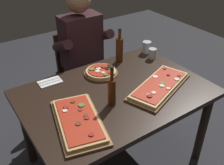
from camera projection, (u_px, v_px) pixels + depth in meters
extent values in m
plane|color=#2D2D33|center=(115.00, 158.00, 2.35)|extent=(6.40, 6.40, 0.00)
cube|color=black|center=(116.00, 93.00, 1.96)|extent=(1.40, 0.96, 0.04)
cylinder|color=black|center=(203.00, 128.00, 2.17)|extent=(0.07, 0.07, 0.70)
cylinder|color=black|center=(27.00, 131.00, 2.14)|extent=(0.07, 0.07, 0.70)
cylinder|color=black|center=(142.00, 85.00, 2.73)|extent=(0.07, 0.07, 0.70)
cube|color=brown|center=(159.00, 87.00, 1.98)|extent=(0.65, 0.45, 0.02)
cube|color=#E5C184|center=(160.00, 85.00, 1.97)|extent=(0.61, 0.40, 0.02)
cube|color=#B72D19|center=(160.00, 84.00, 1.96)|extent=(0.56, 0.36, 0.01)
cylinder|color=maroon|center=(150.00, 96.00, 1.81)|extent=(0.04, 0.04, 0.01)
cylinder|color=beige|center=(154.00, 93.00, 1.85)|extent=(0.03, 0.03, 0.00)
cylinder|color=beige|center=(162.00, 86.00, 1.93)|extent=(0.04, 0.04, 0.01)
cylinder|color=maroon|center=(168.00, 75.00, 2.06)|extent=(0.03, 0.03, 0.01)
cylinder|color=beige|center=(155.00, 77.00, 2.04)|extent=(0.04, 0.04, 0.00)
cylinder|color=maroon|center=(179.00, 76.00, 2.05)|extent=(0.03, 0.03, 0.01)
cylinder|color=beige|center=(149.00, 95.00, 1.82)|extent=(0.03, 0.03, 0.01)
cylinder|color=brown|center=(165.00, 68.00, 2.14)|extent=(0.03, 0.03, 0.01)
cylinder|color=beige|center=(177.00, 79.00, 2.00)|extent=(0.04, 0.04, 0.00)
cylinder|color=beige|center=(168.00, 88.00, 1.89)|extent=(0.03, 0.03, 0.01)
cylinder|color=#4C7F2D|center=(163.00, 83.00, 1.95)|extent=(0.03, 0.03, 0.01)
cube|color=olive|center=(79.00, 122.00, 1.64)|extent=(0.40, 0.58, 0.02)
cube|color=tan|center=(79.00, 120.00, 1.63)|extent=(0.36, 0.54, 0.02)
cube|color=#B72D19|center=(78.00, 118.00, 1.62)|extent=(0.32, 0.49, 0.01)
cylinder|color=maroon|center=(66.00, 108.00, 1.70)|extent=(0.03, 0.03, 0.01)
cylinder|color=beige|center=(65.00, 111.00, 1.68)|extent=(0.03, 0.03, 0.00)
cylinder|color=brown|center=(73.00, 102.00, 1.76)|extent=(0.03, 0.03, 0.01)
cylinder|color=maroon|center=(91.00, 135.00, 1.49)|extent=(0.03, 0.03, 0.01)
cylinder|color=brown|center=(78.00, 123.00, 1.57)|extent=(0.04, 0.04, 0.01)
cylinder|color=maroon|center=(87.00, 118.00, 1.62)|extent=(0.03, 0.03, 0.01)
cylinder|color=brown|center=(65.00, 107.00, 1.71)|extent=(0.02, 0.02, 0.01)
cylinder|color=maroon|center=(80.00, 110.00, 1.69)|extent=(0.03, 0.03, 0.00)
cylinder|color=brown|center=(86.00, 115.00, 1.64)|extent=(0.03, 0.03, 0.01)
cylinder|color=#4C7F2D|center=(81.00, 105.00, 1.73)|extent=(0.04, 0.04, 0.01)
cylinder|color=brown|center=(101.00, 73.00, 2.15)|extent=(0.28, 0.28, 0.02)
cylinder|color=#E5C184|center=(101.00, 71.00, 2.14)|extent=(0.25, 0.25, 0.02)
cylinder|color=#B72D19|center=(101.00, 70.00, 2.13)|extent=(0.22, 0.22, 0.01)
cylinder|color=#4C7F2D|center=(92.00, 69.00, 2.13)|extent=(0.04, 0.04, 0.01)
cylinder|color=brown|center=(109.00, 72.00, 2.09)|extent=(0.03, 0.03, 0.00)
cylinder|color=maroon|center=(104.00, 67.00, 2.17)|extent=(0.04, 0.04, 0.01)
cylinder|color=brown|center=(101.00, 67.00, 2.17)|extent=(0.03, 0.03, 0.01)
cylinder|color=brown|center=(108.00, 69.00, 2.14)|extent=(0.03, 0.03, 0.00)
cylinder|color=brown|center=(93.00, 69.00, 2.13)|extent=(0.04, 0.04, 0.01)
cylinder|color=#4C7F2D|center=(105.00, 75.00, 2.06)|extent=(0.03, 0.03, 0.01)
cylinder|color=#4C7F2D|center=(109.00, 67.00, 2.17)|extent=(0.03, 0.03, 0.01)
cylinder|color=beige|center=(103.00, 72.00, 2.09)|extent=(0.03, 0.03, 0.00)
cylinder|color=beige|center=(98.00, 71.00, 2.11)|extent=(0.04, 0.04, 0.00)
cylinder|color=beige|center=(98.00, 69.00, 2.14)|extent=(0.04, 0.04, 0.00)
cylinder|color=maroon|center=(97.00, 67.00, 2.16)|extent=(0.04, 0.04, 0.01)
cylinder|color=#47230F|center=(112.00, 92.00, 1.76)|extent=(0.06, 0.06, 0.20)
cylinder|color=#47230F|center=(112.00, 74.00, 1.68)|extent=(0.02, 0.02, 0.08)
cylinder|color=black|center=(112.00, 68.00, 1.65)|extent=(0.03, 0.03, 0.01)
cylinder|color=#47230F|center=(119.00, 50.00, 2.28)|extent=(0.06, 0.06, 0.22)
cylinder|color=#47230F|center=(120.00, 34.00, 2.20)|extent=(0.03, 0.03, 0.08)
cylinder|color=black|center=(120.00, 29.00, 2.18)|extent=(0.03, 0.03, 0.01)
cylinder|color=silver|center=(152.00, 53.00, 2.37)|extent=(0.07, 0.07, 0.09)
cylinder|color=#5B3814|center=(152.00, 57.00, 2.39)|extent=(0.06, 0.06, 0.03)
cylinder|color=silver|center=(147.00, 47.00, 2.47)|extent=(0.08, 0.08, 0.11)
cylinder|color=silver|center=(146.00, 51.00, 2.49)|extent=(0.07, 0.07, 0.04)
cube|color=white|center=(50.00, 82.00, 2.04)|extent=(0.18, 0.12, 0.01)
cube|color=silver|center=(51.00, 82.00, 2.03)|extent=(0.17, 0.02, 0.00)
cube|color=silver|center=(49.00, 80.00, 2.05)|extent=(0.17, 0.02, 0.00)
cube|color=black|center=(84.00, 76.00, 2.72)|extent=(0.44, 0.44, 0.04)
cube|color=black|center=(73.00, 50.00, 2.73)|extent=(0.40, 0.04, 0.42)
cylinder|color=black|center=(78.00, 109.00, 2.62)|extent=(0.04, 0.04, 0.41)
cylinder|color=black|center=(109.00, 96.00, 2.80)|extent=(0.04, 0.04, 0.41)
cylinder|color=black|center=(62.00, 91.00, 2.88)|extent=(0.04, 0.04, 0.41)
cylinder|color=black|center=(91.00, 81.00, 3.06)|extent=(0.04, 0.04, 0.41)
cylinder|color=#23232D|center=(85.00, 104.00, 2.66)|extent=(0.11, 0.11, 0.45)
cylinder|color=#23232D|center=(101.00, 97.00, 2.75)|extent=(0.11, 0.11, 0.45)
cube|color=#23232D|center=(88.00, 74.00, 2.61)|extent=(0.34, 0.40, 0.12)
cube|color=#381E23|center=(81.00, 41.00, 2.50)|extent=(0.38, 0.22, 0.52)
sphere|color=#A37556|center=(78.00, 1.00, 2.29)|extent=(0.22, 0.22, 0.22)
cylinder|color=#381E23|center=(62.00, 46.00, 2.35)|extent=(0.09, 0.31, 0.21)
cylinder|color=#381E23|center=(103.00, 35.00, 2.56)|extent=(0.09, 0.31, 0.21)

